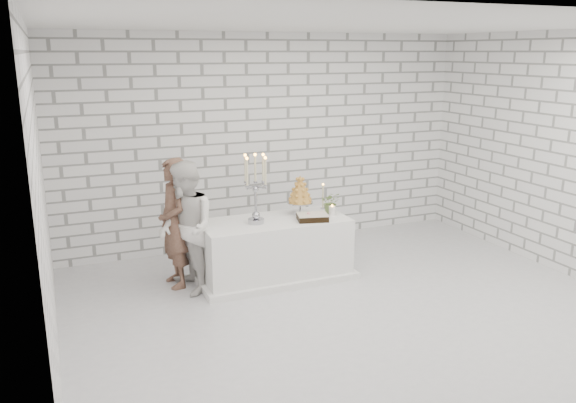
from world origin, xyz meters
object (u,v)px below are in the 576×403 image
(groom, at_px, (174,223))
(candelabra, at_px, (256,189))
(cake_table, at_px, (274,249))
(croquembouche, at_px, (300,195))
(bride, at_px, (186,228))

(groom, xyz_separation_m, candelabra, (0.92, -0.29, 0.40))
(cake_table, height_order, croquembouche, croquembouche)
(bride, relative_size, candelabra, 1.83)
(groom, relative_size, candelabra, 1.83)
(bride, bearing_deg, candelabra, 82.24)
(croquembouche, bearing_deg, cake_table, -162.93)
(bride, xyz_separation_m, croquembouche, (1.48, 0.12, 0.23))
(bride, height_order, croquembouche, bride)
(groom, height_order, croquembouche, groom)
(cake_table, xyz_separation_m, bride, (-1.09, -0.00, 0.40))
(cake_table, relative_size, bride, 1.16)
(candelabra, xyz_separation_m, croquembouche, (0.65, 0.16, -0.17))
(cake_table, relative_size, groom, 1.16)
(bride, distance_m, candelabra, 0.93)
(candelabra, bearing_deg, croquembouche, 13.84)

